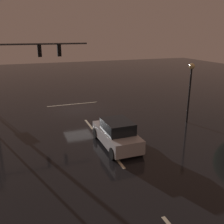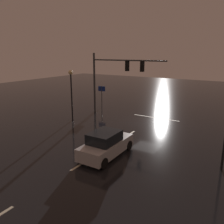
# 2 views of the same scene
# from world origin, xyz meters

# --- Properties ---
(ground_plane) EXTENTS (80.00, 80.00, 0.00)m
(ground_plane) POSITION_xyz_m (0.00, 0.00, 0.00)
(ground_plane) COLOR black
(traffic_signal_assembly) EXTENTS (8.42, 0.47, 6.61)m
(traffic_signal_assembly) POSITION_xyz_m (4.30, -0.95, 4.59)
(traffic_signal_assembly) COLOR #383A3D
(traffic_signal_assembly) RESTS_ON ground_plane
(lane_dash_far) EXTENTS (0.16, 2.20, 0.01)m
(lane_dash_far) POSITION_xyz_m (0.00, 4.00, 0.00)
(lane_dash_far) COLOR beige
(lane_dash_far) RESTS_ON ground_plane
(lane_dash_mid) EXTENTS (0.16, 2.20, 0.01)m
(lane_dash_mid) POSITION_xyz_m (0.00, 10.00, 0.00)
(lane_dash_mid) COLOR beige
(lane_dash_mid) RESTS_ON ground_plane
(stop_bar) EXTENTS (5.00, 0.16, 0.01)m
(stop_bar) POSITION_xyz_m (0.00, -2.14, 0.00)
(stop_bar) COLOR beige
(stop_bar) RESTS_ON ground_plane
(car_approaching) EXTENTS (1.94, 4.38, 1.70)m
(car_approaching) POSITION_xyz_m (-0.63, 8.32, 0.80)
(car_approaching) COLOR #B7B7BC
(car_approaching) RESTS_ON ground_plane
(street_lamp_left_kerb) EXTENTS (0.44, 0.44, 4.64)m
(street_lamp_left_kerb) POSITION_xyz_m (-7.39, 6.24, 3.28)
(street_lamp_left_kerb) COLOR black
(street_lamp_left_kerb) RESTS_ON ground_plane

